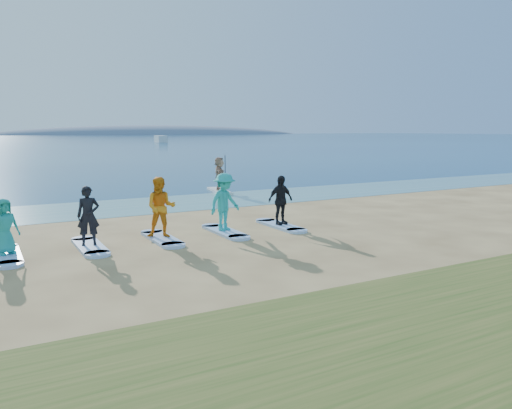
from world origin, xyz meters
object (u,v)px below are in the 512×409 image
boat_offshore_b (161,142)px  student_0 (4,226)px  surfboard_3 (225,232)px  student_2 (161,207)px  surfboard_4 (280,226)px  paddleboarder (219,174)px  surfboard_0 (7,255)px  student_4 (280,200)px  surfboard_2 (162,238)px  surfboard_1 (90,246)px  student_3 (225,202)px  student_1 (88,216)px  paddleboard (220,191)px

boat_offshore_b → student_0: size_ratio=3.97×
boat_offshore_b → surfboard_3: boat_offshore_b is taller
student_2 → surfboard_4: bearing=23.3°
paddleboarder → surfboard_0: size_ratio=0.81×
surfboard_3 → student_4: (2.16, 0.00, 0.91)m
student_4 → surfboard_4: bearing=0.0°
surfboard_0 → student_4: bearing=0.0°
surfboard_0 → student_2: size_ratio=1.18×
surfboard_2 → paddleboarder: bearing=56.5°
student_0 → surfboard_1: student_0 is taller
paddleboarder → student_0: 14.75m
student_2 → surfboard_2: bearing=0.0°
surfboard_0 → student_3: bearing=0.0°
student_0 → surfboard_3: student_0 is taller
surfboard_0 → student_2: (4.32, 0.00, 0.98)m
paddleboarder → student_3: student_3 is taller
surfboard_3 → student_2: bearing=180.0°
paddleboarder → surfboard_1: size_ratio=0.81×
student_1 → surfboard_2: student_1 is taller
surfboard_2 → surfboard_3: (2.16, 0.00, 0.00)m
student_0 → boat_offshore_b: bearing=47.2°
paddleboard → student_1: student_1 is taller
student_2 → student_4: 4.32m
paddleboarder → student_4: 10.19m
surfboard_2 → student_4: size_ratio=1.28×
student_0 → surfboard_3: bearing=-22.5°
paddleboard → student_2: (-6.58, -9.93, 0.96)m
surfboard_1 → paddleboarder: bearing=48.7°
boat_offshore_b → student_2: 116.60m
student_2 → surfboard_1: bearing=-156.7°
student_2 → student_0: bearing=-156.7°
student_0 → student_1: size_ratio=0.88×
surfboard_2 → surfboard_3: size_ratio=1.00×
surfboard_2 → boat_offshore_b: bearing=71.7°
surfboard_1 → surfboard_2: same height
paddleboard → paddleboarder: bearing=0.0°
paddleboarder → student_3: (-4.42, -9.93, 0.03)m
surfboard_1 → student_1: 0.90m
surfboard_2 → surfboard_3: 2.16m
surfboard_0 → surfboard_4: 8.64m
surfboard_1 → surfboard_4: size_ratio=1.00×
boat_offshore_b → surfboard_2: bearing=-102.1°
student_1 → surfboard_3: 4.41m
student_1 → student_4: student_4 is taller
student_2 → surfboard_4: 4.43m
student_1 → surfboard_2: size_ratio=0.78×
boat_offshore_b → student_3: bearing=-101.1°
student_0 → student_3: bearing=-22.5°
student_1 → student_2: (2.16, 0.00, 0.08)m
boat_offshore_b → surfboard_4: 115.31m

